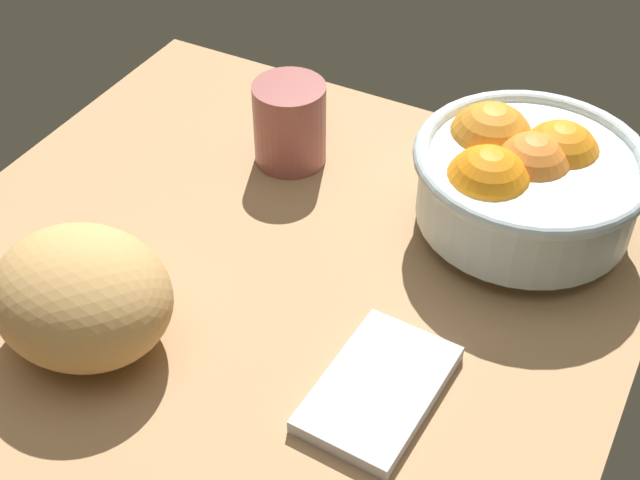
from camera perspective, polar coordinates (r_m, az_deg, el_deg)
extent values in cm
cube|color=#A77F55|center=(80.03, -4.98, -4.93)|extent=(73.12, 66.04, 3.00)
cylinder|color=silver|center=(87.73, 12.90, 1.15)|extent=(9.33, 9.33, 1.68)
cylinder|color=silver|center=(85.06, 13.34, 3.32)|extent=(20.53, 20.53, 6.88)
torus|color=silver|center=(83.01, 13.70, 5.17)|extent=(22.13, 22.13, 1.60)
sphere|color=orange|center=(81.15, 10.77, 3.25)|extent=(8.28, 8.28, 8.28)
sphere|color=orange|center=(86.19, 15.24, 4.97)|extent=(7.95, 7.95, 7.95)
sphere|color=orange|center=(86.62, 10.96, 6.07)|extent=(8.58, 8.58, 8.58)
sphere|color=orange|center=(84.02, 13.52, 4.24)|extent=(7.90, 7.90, 7.90)
ellipsoid|color=tan|center=(74.56, -15.26, -3.56)|extent=(13.69, 15.69, 10.57)
cube|color=#BBB9C3|center=(71.63, 3.86, -9.66)|extent=(14.38, 9.41, 1.39)
cylinder|color=#984F4C|center=(92.42, -1.98, 7.60)|extent=(7.67, 7.67, 9.12)
torus|color=#984F4C|center=(96.37, -0.98, 9.22)|extent=(6.42, 2.28, 6.31)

